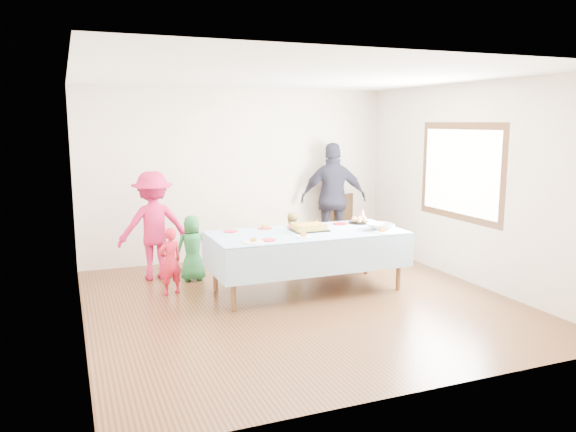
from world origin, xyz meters
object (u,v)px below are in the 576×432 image
Objects in this scene: party_table at (307,236)px; birthday_cake at (309,228)px; dining_chair at (348,221)px; adult_left at (153,226)px.

birthday_cake is at bearing 53.96° from party_table.
adult_left is (-3.26, -0.40, 0.21)m from dining_chair.
dining_chair is (1.50, 1.72, -0.18)m from party_table.
adult_left is at bearing 143.15° from party_table.
party_table is 2.20m from adult_left.
party_table is 2.54× the size of dining_chair.
party_table is at bearing -126.04° from birthday_cake.
party_table is 5.36× the size of birthday_cake.
birthday_cake is at bearing -151.61° from dining_chair.
party_table is 2.29m from dining_chair.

